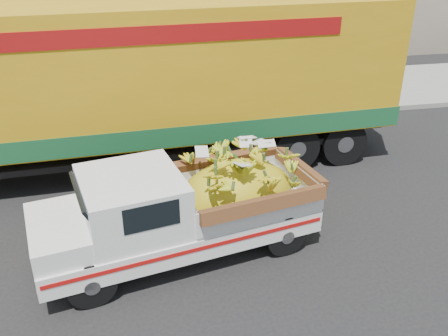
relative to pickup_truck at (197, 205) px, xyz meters
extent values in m
plane|color=black|center=(-1.32, -0.14, -0.90)|extent=(100.00, 100.00, 0.00)
cube|color=gray|center=(-1.32, 5.96, -0.83)|extent=(60.00, 0.25, 0.15)
cube|color=gray|center=(-1.32, 8.06, -0.83)|extent=(60.00, 4.00, 0.14)
cylinder|color=black|center=(-1.81, -1.14, -0.51)|extent=(0.80, 0.38, 0.77)
cylinder|color=black|center=(-2.12, 0.31, -0.51)|extent=(0.80, 0.38, 0.77)
cylinder|color=black|center=(1.47, -0.45, -0.51)|extent=(0.80, 0.38, 0.77)
cylinder|color=black|center=(1.16, 1.00, -0.51)|extent=(0.80, 0.38, 0.77)
cube|color=silver|center=(-0.37, -0.08, -0.34)|extent=(5.03, 2.68, 0.40)
cube|color=#A50F0C|center=(-0.19, -0.93, -0.27)|extent=(4.58, 0.98, 0.07)
cube|color=silver|center=(-2.67, -0.56, -0.44)|extent=(0.45, 1.68, 0.14)
cube|color=silver|center=(-2.28, -0.48, 0.04)|extent=(1.18, 1.77, 0.37)
cube|color=silver|center=(-1.09, -0.23, 0.32)|extent=(1.88, 1.95, 0.91)
cube|color=black|center=(-0.82, -1.03, 0.49)|extent=(0.85, 0.19, 0.43)
cube|color=silver|center=(0.82, 0.17, 0.12)|extent=(2.64, 2.17, 0.52)
ellipsoid|color=gold|center=(0.72, 0.15, 0.01)|extent=(2.35, 1.79, 1.30)
cylinder|color=black|center=(3.89, 2.75, -0.35)|extent=(1.12, 0.38, 1.10)
cylinder|color=black|center=(3.79, 4.75, -0.35)|extent=(1.12, 0.38, 1.10)
cylinder|color=black|center=(2.69, 2.69, -0.35)|extent=(1.12, 0.38, 1.10)
cylinder|color=black|center=(2.59, 4.69, -0.35)|extent=(1.12, 0.38, 1.10)
cube|color=black|center=(-0.85, 3.51, -0.12)|extent=(12.04, 1.62, 0.36)
cube|color=#BE8F12|center=(-0.85, 3.51, 1.48)|extent=(11.87, 3.10, 2.84)
cube|color=#164F29|center=(-0.85, 3.51, 0.31)|extent=(11.93, 3.13, 0.45)
cube|color=maroon|center=(-0.79, 2.25, 2.45)|extent=(8.39, 0.45, 0.35)
camera|label=1|loc=(-0.97, -7.35, 4.48)|focal=40.00mm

